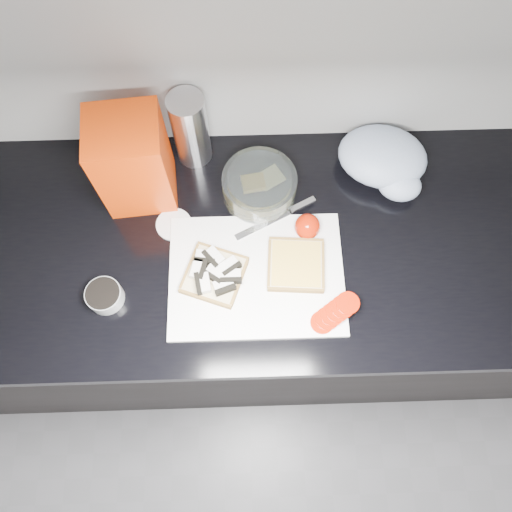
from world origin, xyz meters
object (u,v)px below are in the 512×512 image
(cutting_board, at_px, (256,275))
(glass_bowl, at_px, (259,186))
(bread_bag, at_px, (133,162))
(steel_canister, at_px, (190,129))

(cutting_board, relative_size, glass_bowl, 2.24)
(cutting_board, relative_size, bread_bag, 1.61)
(steel_canister, bearing_deg, cutting_board, -66.48)
(glass_bowl, relative_size, bread_bag, 0.72)
(bread_bag, bearing_deg, cutting_board, -46.41)
(glass_bowl, distance_m, steel_canister, 0.21)
(cutting_board, bearing_deg, glass_bowl, 86.36)
(bread_bag, distance_m, steel_canister, 0.16)
(glass_bowl, bearing_deg, bread_bag, 175.58)
(cutting_board, height_order, steel_canister, steel_canister)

